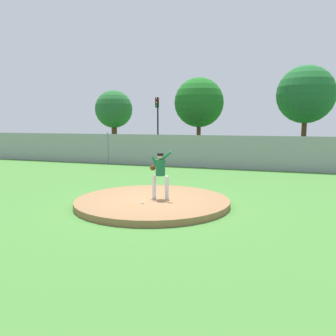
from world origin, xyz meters
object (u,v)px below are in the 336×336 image
parked_car_champagne (255,149)px  traffic_light_near (157,115)px  baseball (143,203)px  pitcher_youth (160,171)px  parked_car_charcoal (318,152)px  parked_car_white (108,147)px  parked_car_red (174,148)px  parked_car_navy (141,147)px  traffic_cone_orange (209,159)px

parked_car_champagne → traffic_light_near: (-9.18, 4.12, 2.59)m
baseball → pitcher_youth: bearing=74.4°
baseball → parked_car_charcoal: bearing=68.0°
parked_car_charcoal → parked_car_champagne: 4.16m
baseball → parked_car_charcoal: size_ratio=0.02×
parked_car_white → parked_car_charcoal: bearing=2.7°
parked_car_white → parked_car_champagne: bearing=4.0°
parked_car_white → baseball: bearing=-57.4°
baseball → parked_car_red: size_ratio=0.02×
baseball → parked_car_white: parked_car_white is taller
parked_car_charcoal → pitcher_youth: bearing=-112.3°
parked_car_charcoal → parked_car_champagne: size_ratio=1.03×
parked_car_champagne → parked_car_red: (-6.17, -0.12, -0.04)m
baseball → parked_car_white: bearing=122.6°
parked_car_champagne → parked_car_charcoal: bearing=-0.9°
parked_car_navy → traffic_cone_orange: bearing=-17.4°
baseball → parked_car_navy: (-6.70, 15.24, 0.55)m
baseball → parked_car_champagne: parked_car_champagne is taller
parked_car_white → traffic_cone_orange: 8.82m
pitcher_youth → parked_car_red: (-4.30, 14.64, -0.37)m
baseball → parked_car_red: (-4.05, 15.55, 0.55)m
parked_car_charcoal → traffic_light_near: 14.23m
parked_car_champagne → parked_car_navy: bearing=-177.2°
traffic_cone_orange → pitcher_youth: bearing=-85.1°
traffic_cone_orange → traffic_light_near: 9.48m
parked_car_charcoal → parked_car_champagne: parked_car_champagne is taller
pitcher_youth → parked_car_navy: size_ratio=0.38×
parked_car_charcoal → parked_car_navy: (-12.99, -0.36, 0.02)m
parked_car_navy → parked_car_red: size_ratio=1.04×
baseball → parked_car_red: bearing=104.6°
parked_car_charcoal → parked_car_red: 10.34m
pitcher_youth → parked_car_charcoal: (6.03, 14.69, -0.39)m
parked_car_red → baseball: bearing=-75.4°
parked_car_navy → parked_car_red: parked_car_red is taller
baseball → parked_car_charcoal: parked_car_charcoal is taller
parked_car_red → traffic_light_near: (-3.00, 4.24, 2.63)m
baseball → parked_car_white: size_ratio=0.02×
pitcher_youth → parked_car_champagne: (1.87, 14.76, -0.33)m
traffic_light_near → baseball: bearing=-70.4°
parked_car_navy → traffic_cone_orange: 6.20m
parked_car_navy → pitcher_youth: bearing=-64.1°
parked_car_white → parked_car_navy: 2.82m
parked_car_white → parked_car_navy: size_ratio=0.99×
pitcher_youth → parked_car_navy: (-6.96, 14.33, -0.37)m
parked_car_charcoal → parked_car_red: (-10.34, -0.05, 0.02)m
baseball → parked_car_white: (-9.50, 14.85, 0.53)m
parked_car_navy → traffic_light_near: bearing=94.3°
baseball → traffic_cone_orange: 13.42m
parked_car_charcoal → traffic_cone_orange: 7.46m
pitcher_youth → baseball: bearing=-105.6°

